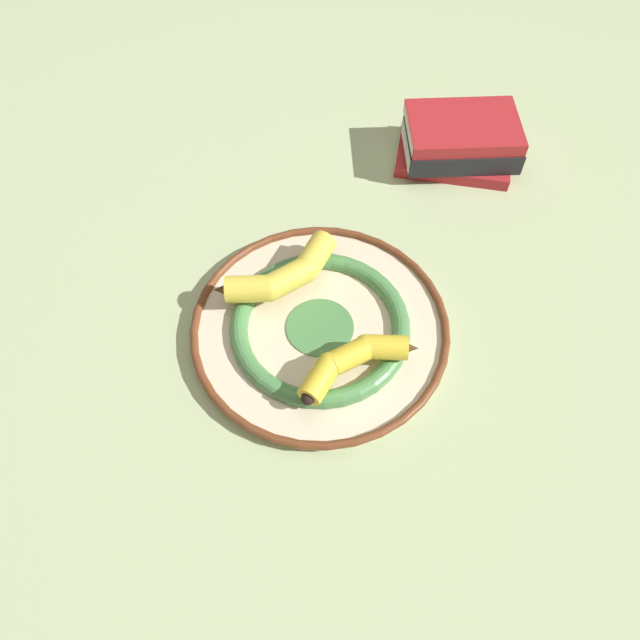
{
  "coord_description": "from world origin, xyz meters",
  "views": [
    {
      "loc": [
        -0.5,
        0.06,
        0.77
      ],
      "look_at": [
        -0.04,
        0.04,
        0.04
      ],
      "focal_mm": 35.0,
      "sensor_mm": 36.0,
      "label": 1
    }
  ],
  "objects": [
    {
      "name": "book_stack",
      "position": [
        0.31,
        -0.22,
        0.04
      ],
      "size": [
        0.17,
        0.22,
        0.08
      ],
      "rotation": [
        0.0,
        0.0,
        1.48
      ],
      "color": "#AD2328",
      "rests_on": "ground_plane"
    },
    {
      "name": "ground_plane",
      "position": [
        0.0,
        0.0,
        0.0
      ],
      "size": [
        2.8,
        2.8,
        0.0
      ],
      "primitive_type": "plane",
      "color": "#B2C693"
    },
    {
      "name": "banana_a",
      "position": [
        -0.11,
        -0.0,
        0.05
      ],
      "size": [
        0.1,
        0.17,
        0.03
      ],
      "rotation": [
        0.0,
        0.0,
        2.03
      ],
      "color": "yellow",
      "rests_on": "decorative_bowl"
    },
    {
      "name": "decorative_bowl",
      "position": [
        -0.04,
        0.04,
        0.02
      ],
      "size": [
        0.37,
        0.37,
        0.03
      ],
      "color": "beige",
      "rests_on": "ground_plane"
    },
    {
      "name": "banana_b",
      "position": [
        0.03,
        0.09,
        0.05
      ],
      "size": [
        0.11,
        0.18,
        0.04
      ],
      "rotation": [
        0.0,
        0.0,
        -1.05
      ],
      "color": "yellow",
      "rests_on": "decorative_bowl"
    }
  ]
}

